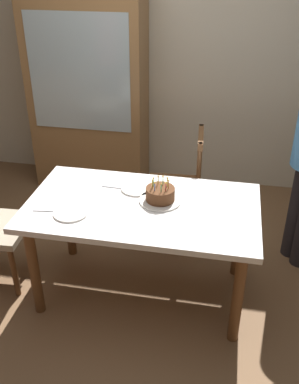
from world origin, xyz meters
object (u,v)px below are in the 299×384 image
object	(u,v)px
birthday_cake	(160,195)
china_cabinet	(89,94)
chair_spindle_back	(177,188)
plate_far_side	(137,188)
dining_table	(142,217)
plate_near_celebrant	(71,213)

from	to	relation	value
birthday_cake	china_cabinet	size ratio (longest dim) A/B	0.15
chair_spindle_back	plate_far_side	bearing A→B (deg)	-110.72
dining_table	plate_far_side	xyz separation A→B (m)	(-0.08, 0.19, 0.10)
dining_table	chair_spindle_back	xyz separation A→B (m)	(0.13, 0.75, -0.18)
china_cabinet	plate_near_celebrant	bearing A→B (deg)	-76.07
plate_far_side	china_cabinet	bearing A→B (deg)	119.59
dining_table	plate_far_side	distance (m)	0.23
china_cabinet	dining_table	bearing A→B (deg)	-61.35
birthday_cake	chair_spindle_back	distance (m)	0.76
dining_table	plate_far_side	world-z (taller)	plate_far_side
plate_near_celebrant	plate_far_side	xyz separation A→B (m)	(0.34, 0.38, 0.00)
plate_far_side	china_cabinet	size ratio (longest dim) A/B	0.12
plate_far_side	chair_spindle_back	world-z (taller)	chair_spindle_back
plate_near_celebrant	plate_far_side	world-z (taller)	same
dining_table	birthday_cake	xyz separation A→B (m)	(0.11, 0.06, 0.14)
plate_far_side	china_cabinet	world-z (taller)	china_cabinet
china_cabinet	birthday_cake	bearing A→B (deg)	-57.26
birthday_cake	chair_spindle_back	size ratio (longest dim) A/B	0.29
plate_near_celebrant	chair_spindle_back	xyz separation A→B (m)	(0.55, 0.94, -0.28)
plate_far_side	birthday_cake	bearing A→B (deg)	-34.72
plate_near_celebrant	china_cabinet	size ratio (longest dim) A/B	0.12
dining_table	birthday_cake	size ratio (longest dim) A/B	5.41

